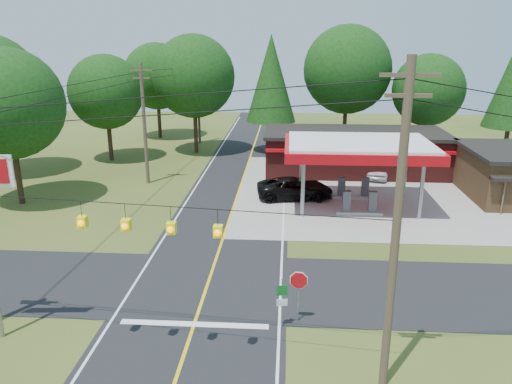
# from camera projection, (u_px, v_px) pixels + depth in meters

# --- Properties ---
(ground) EXTENTS (120.00, 120.00, 0.00)m
(ground) POSITION_uv_depth(u_px,v_px,m) (207.00, 285.00, 25.13)
(ground) COLOR #384A1A
(ground) RESTS_ON ground
(main_highway) EXTENTS (8.00, 120.00, 0.02)m
(main_highway) POSITION_uv_depth(u_px,v_px,m) (207.00, 285.00, 25.12)
(main_highway) COLOR black
(main_highway) RESTS_ON ground
(cross_road) EXTENTS (70.00, 7.00, 0.02)m
(cross_road) POSITION_uv_depth(u_px,v_px,m) (207.00, 285.00, 25.12)
(cross_road) COLOR black
(cross_road) RESTS_ON ground
(lane_center_yellow) EXTENTS (0.15, 110.00, 0.00)m
(lane_center_yellow) POSITION_uv_depth(u_px,v_px,m) (207.00, 285.00, 25.12)
(lane_center_yellow) COLOR yellow
(lane_center_yellow) RESTS_ON main_highway
(gas_canopy) EXTENTS (10.60, 7.40, 4.88)m
(gas_canopy) POSITION_uv_depth(u_px,v_px,m) (359.00, 149.00, 35.67)
(gas_canopy) COLOR gray
(gas_canopy) RESTS_ON ground
(convenience_store) EXTENTS (16.40, 7.55, 3.80)m
(convenience_store) POSITION_uv_depth(u_px,v_px,m) (354.00, 151.00, 45.82)
(convenience_store) COLOR #531A17
(convenience_store) RESTS_ON ground
(utility_pole_near_right) EXTENTS (1.80, 0.30, 11.50)m
(utility_pole_near_right) POSITION_uv_depth(u_px,v_px,m) (396.00, 230.00, 16.21)
(utility_pole_near_right) COLOR #473828
(utility_pole_near_right) RESTS_ON ground
(utility_pole_far_left) EXTENTS (1.80, 0.30, 10.00)m
(utility_pole_far_left) POSITION_uv_depth(u_px,v_px,m) (144.00, 122.00, 41.23)
(utility_pole_far_left) COLOR #473828
(utility_pole_far_left) RESTS_ON ground
(utility_pole_north) EXTENTS (0.30, 0.30, 9.50)m
(utility_pole_north) POSITION_uv_depth(u_px,v_px,m) (198.00, 102.00, 57.46)
(utility_pole_north) COLOR #473828
(utility_pole_north) RESTS_ON ground
(overhead_beacons) EXTENTS (17.04, 2.04, 1.03)m
(overhead_beacons) POSITION_uv_depth(u_px,v_px,m) (147.00, 207.00, 17.62)
(overhead_beacons) COLOR black
(overhead_beacons) RESTS_ON ground
(treeline_backdrop) EXTENTS (70.27, 51.59, 13.30)m
(treeline_backdrop) POSITION_uv_depth(u_px,v_px,m) (255.00, 88.00, 45.71)
(treeline_backdrop) COLOR #332316
(treeline_backdrop) RESTS_ON ground
(suv_car) EXTENTS (6.48, 6.48, 1.62)m
(suv_car) POSITION_uv_depth(u_px,v_px,m) (295.00, 188.00, 38.41)
(suv_car) COLOR black
(suv_car) RESTS_ON ground
(sedan_car) EXTENTS (5.48, 5.48, 1.52)m
(sedan_car) POSITION_uv_depth(u_px,v_px,m) (379.00, 169.00, 44.15)
(sedan_car) COLOR white
(sedan_car) RESTS_ON ground
(octagonal_stop_sign) EXTENTS (0.84, 0.12, 2.41)m
(octagonal_stop_sign) POSITION_uv_depth(u_px,v_px,m) (299.00, 284.00, 21.44)
(octagonal_stop_sign) COLOR gray
(octagonal_stop_sign) RESTS_ON ground
(route_sign_post) EXTENTS (0.47, 0.12, 2.30)m
(route_sign_post) POSITION_uv_depth(u_px,v_px,m) (282.00, 299.00, 21.12)
(route_sign_post) COLOR gray
(route_sign_post) RESTS_ON ground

